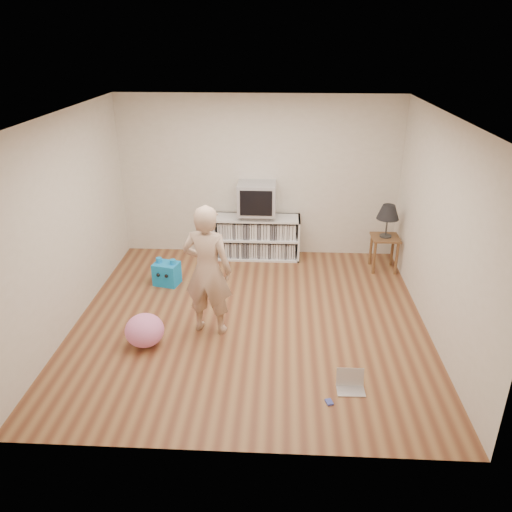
{
  "coord_description": "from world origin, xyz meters",
  "views": [
    {
      "loc": [
        0.38,
        -5.59,
        3.43
      ],
      "look_at": [
        0.05,
        0.4,
        0.74
      ],
      "focal_mm": 35.0,
      "sensor_mm": 36.0,
      "label": 1
    }
  ],
  "objects_px": {
    "table_lamp": "(388,213)",
    "plush_blue": "(167,273)",
    "dvd_deck": "(257,215)",
    "plush_pink": "(145,330)",
    "side_table": "(384,245)",
    "person": "(208,271)",
    "media_unit": "(257,237)",
    "crt_tv": "(257,198)",
    "laptop": "(350,384)"
  },
  "relations": [
    {
      "from": "crt_tv",
      "to": "plush_pink",
      "type": "relative_size",
      "value": 1.29
    },
    {
      "from": "plush_pink",
      "to": "person",
      "type": "bearing_deg",
      "value": 26.96
    },
    {
      "from": "media_unit",
      "to": "plush_pink",
      "type": "distance_m",
      "value": 2.92
    },
    {
      "from": "media_unit",
      "to": "dvd_deck",
      "type": "xyz_separation_m",
      "value": [
        0.0,
        -0.02,
        0.39
      ]
    },
    {
      "from": "media_unit",
      "to": "side_table",
      "type": "distance_m",
      "value": 2.05
    },
    {
      "from": "dvd_deck",
      "to": "table_lamp",
      "type": "distance_m",
      "value": 2.05
    },
    {
      "from": "side_table",
      "to": "plush_pink",
      "type": "xyz_separation_m",
      "value": [
        -3.21,
        -2.28,
        -0.22
      ]
    },
    {
      "from": "dvd_deck",
      "to": "table_lamp",
      "type": "height_order",
      "value": "table_lamp"
    },
    {
      "from": "table_lamp",
      "to": "plush_blue",
      "type": "height_order",
      "value": "table_lamp"
    },
    {
      "from": "dvd_deck",
      "to": "person",
      "type": "height_order",
      "value": "person"
    },
    {
      "from": "table_lamp",
      "to": "side_table",
      "type": "bearing_deg",
      "value": 0.0
    },
    {
      "from": "crt_tv",
      "to": "table_lamp",
      "type": "bearing_deg",
      "value": -10.34
    },
    {
      "from": "side_table",
      "to": "laptop",
      "type": "relative_size",
      "value": 1.88
    },
    {
      "from": "crt_tv",
      "to": "person",
      "type": "distance_m",
      "value": 2.33
    },
    {
      "from": "dvd_deck",
      "to": "crt_tv",
      "type": "bearing_deg",
      "value": -90.0
    },
    {
      "from": "table_lamp",
      "to": "plush_blue",
      "type": "relative_size",
      "value": 1.26
    },
    {
      "from": "media_unit",
      "to": "crt_tv",
      "type": "bearing_deg",
      "value": -90.0
    },
    {
      "from": "side_table",
      "to": "person",
      "type": "bearing_deg",
      "value": -142.48
    },
    {
      "from": "side_table",
      "to": "laptop",
      "type": "bearing_deg",
      "value": -106.0
    },
    {
      "from": "crt_tv",
      "to": "side_table",
      "type": "distance_m",
      "value": 2.13
    },
    {
      "from": "plush_blue",
      "to": "plush_pink",
      "type": "relative_size",
      "value": 0.88
    },
    {
      "from": "table_lamp",
      "to": "laptop",
      "type": "bearing_deg",
      "value": -106.0
    },
    {
      "from": "dvd_deck",
      "to": "person",
      "type": "xyz_separation_m",
      "value": [
        -0.47,
        -2.28,
        0.09
      ]
    },
    {
      "from": "plush_pink",
      "to": "table_lamp",
      "type": "bearing_deg",
      "value": 35.34
    },
    {
      "from": "table_lamp",
      "to": "plush_pink",
      "type": "height_order",
      "value": "table_lamp"
    },
    {
      "from": "plush_blue",
      "to": "plush_pink",
      "type": "distance_m",
      "value": 1.59
    },
    {
      "from": "dvd_deck",
      "to": "plush_pink",
      "type": "xyz_separation_m",
      "value": [
        -1.2,
        -2.65,
        -0.54
      ]
    },
    {
      "from": "crt_tv",
      "to": "plush_blue",
      "type": "height_order",
      "value": "crt_tv"
    },
    {
      "from": "dvd_deck",
      "to": "crt_tv",
      "type": "distance_m",
      "value": 0.29
    },
    {
      "from": "side_table",
      "to": "laptop",
      "type": "height_order",
      "value": "side_table"
    },
    {
      "from": "table_lamp",
      "to": "media_unit",
      "type": "bearing_deg",
      "value": 169.13
    },
    {
      "from": "dvd_deck",
      "to": "laptop",
      "type": "xyz_separation_m",
      "value": [
        1.16,
        -3.33,
        -0.68
      ]
    },
    {
      "from": "laptop",
      "to": "plush_blue",
      "type": "height_order",
      "value": "plush_blue"
    },
    {
      "from": "crt_tv",
      "to": "plush_blue",
      "type": "xyz_separation_m",
      "value": [
        -1.28,
        -1.06,
        -0.85
      ]
    },
    {
      "from": "crt_tv",
      "to": "person",
      "type": "bearing_deg",
      "value": -101.77
    },
    {
      "from": "dvd_deck",
      "to": "plush_blue",
      "type": "xyz_separation_m",
      "value": [
        -1.28,
        -1.06,
        -0.56
      ]
    },
    {
      "from": "laptop",
      "to": "plush_pink",
      "type": "relative_size",
      "value": 0.63
    },
    {
      "from": "side_table",
      "to": "table_lamp",
      "type": "relative_size",
      "value": 1.07
    },
    {
      "from": "dvd_deck",
      "to": "person",
      "type": "bearing_deg",
      "value": -101.76
    },
    {
      "from": "crt_tv",
      "to": "laptop",
      "type": "bearing_deg",
      "value": -70.76
    },
    {
      "from": "dvd_deck",
      "to": "plush_pink",
      "type": "height_order",
      "value": "dvd_deck"
    },
    {
      "from": "person",
      "to": "plush_pink",
      "type": "height_order",
      "value": "person"
    },
    {
      "from": "media_unit",
      "to": "crt_tv",
      "type": "distance_m",
      "value": 0.67
    },
    {
      "from": "person",
      "to": "plush_blue",
      "type": "height_order",
      "value": "person"
    },
    {
      "from": "media_unit",
      "to": "plush_pink",
      "type": "xyz_separation_m",
      "value": [
        -1.2,
        -2.66,
        -0.15
      ]
    },
    {
      "from": "person",
      "to": "plush_pink",
      "type": "xyz_separation_m",
      "value": [
        -0.73,
        -0.37,
        -0.63
      ]
    },
    {
      "from": "crt_tv",
      "to": "person",
      "type": "relative_size",
      "value": 0.36
    },
    {
      "from": "side_table",
      "to": "plush_pink",
      "type": "relative_size",
      "value": 1.19
    },
    {
      "from": "plush_blue",
      "to": "plush_pink",
      "type": "height_order",
      "value": "plush_blue"
    },
    {
      "from": "crt_tv",
      "to": "side_table",
      "type": "relative_size",
      "value": 1.09
    }
  ]
}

